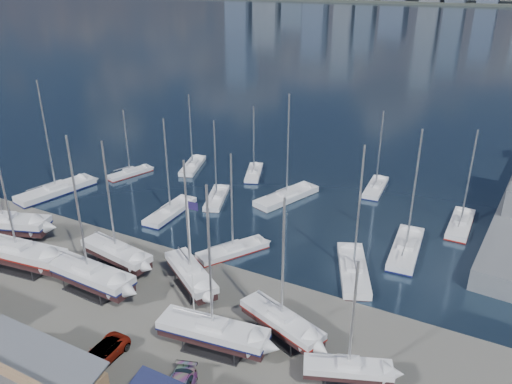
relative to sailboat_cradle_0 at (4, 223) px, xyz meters
The scene contains 26 objects.
ground 25.20m from the sailboat_cradle_0, ahead, with size 1400.00×1400.00×0.00m, color #605E59.
water 308.95m from the sailboat_cradle_0, 85.35° to the left, with size 1400.00×600.00×0.40m, color #1A243C.
far_shore 568.47m from the sailboat_cradle_0, 87.48° to the left, with size 1400.00×80.00×2.20m, color #2D332D.
sailboat_cradle_0 is the anchor object (origin of this frame).
sailboat_cradle_1 8.95m from the sailboat_cradle_0, 27.92° to the right, with size 12.27×4.80×19.07m.
sailboat_cradle_2 17.70m from the sailboat_cradle_0, ahead, with size 9.83×4.01×15.61m.
sailboat_cradle_3 18.70m from the sailboat_cradle_0, 11.22° to the right, with size 11.15×3.48×17.71m.
sailboat_cradle_4 27.87m from the sailboat_cradle_0, ahead, with size 9.10×7.20×15.09m.
sailboat_cradle_5 35.44m from the sailboat_cradle_0, ahead, with size 10.55×4.16×16.55m.
sailboat_cradle_6 39.88m from the sailboat_cradle_0, ahead, with size 9.37×5.46×14.73m.
sailboat_cradle_7 47.40m from the sailboat_cradle_0, ahead, with size 7.54×4.57×12.21m.
sailboat_moored_0 14.53m from the sailboat_cradle_0, 113.13° to the left, with size 5.90×12.86×18.56m.
sailboat_moored_1 24.66m from the sailboat_cradle_0, 91.45° to the left, with size 4.48×8.26×11.89m.
sailboat_moored_2 33.11m from the sailboat_cradle_0, 77.89° to the left, with size 5.34×9.42×13.71m.
sailboat_moored_3 21.50m from the sailboat_cradle_0, 47.17° to the left, with size 3.18×9.99×14.78m.
sailboat_moored_4 29.01m from the sailboat_cradle_0, 51.75° to the left, with size 5.33×8.96×13.08m.
sailboat_moored_5 38.97m from the sailboat_cradle_0, 62.36° to the left, with size 5.24×8.62×12.48m.
sailboat_moored_6 29.92m from the sailboat_cradle_0, 20.57° to the left, with size 6.87×9.15×13.65m.
sailboat_moored_7 39.09m from the sailboat_cradle_0, 45.94° to the left, with size 6.68×11.67×17.01m.
sailboat_moored_8 53.84m from the sailboat_cradle_0, 44.81° to the left, with size 3.16×9.16×13.46m.
sailboat_moored_9 44.46m from the sailboat_cradle_0, 17.19° to the left, with size 6.97×11.13×16.31m.
sailboat_moored_10 51.15m from the sailboat_cradle_0, 23.89° to the left, with size 3.92×11.30×16.60m.
sailboat_moored_11 60.35m from the sailboat_cradle_0, 30.86° to the left, with size 2.77×9.65×14.40m.
car_b 24.36m from the sailboat_cradle_0, 31.40° to the right, with size 1.45×4.15×1.37m, color gray.
car_c 29.14m from the sailboat_cradle_0, 21.95° to the right, with size 2.46×5.33×1.48m, color gray.
flagpole 31.53m from the sailboat_cradle_0, ahead, with size 1.16×0.12×13.25m.
Camera 1 is at (30.35, -43.08, 31.88)m, focal length 35.00 mm.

